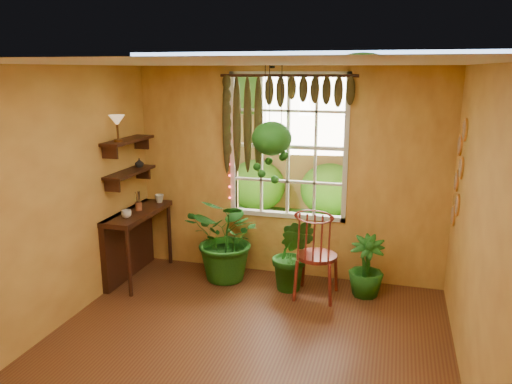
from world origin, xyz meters
TOP-DOWN VIEW (x-y plane):
  - floor at (0.00, 0.00)m, footprint 4.50×4.50m
  - ceiling at (0.00, 0.00)m, footprint 4.50×4.50m
  - wall_back at (0.00, 2.25)m, footprint 4.00×0.00m
  - wall_left at (-2.00, 0.00)m, footprint 0.00×4.50m
  - wall_right at (2.00, 0.00)m, footprint 0.00×4.50m
  - window at (0.00, 2.28)m, footprint 1.52×0.10m
  - valance_vine at (-0.08, 2.16)m, footprint 1.70×0.12m
  - string_lights at (-0.76, 2.19)m, footprint 0.03×0.03m
  - wall_plates at (1.98, 1.79)m, footprint 0.04×0.32m
  - counter_ledge at (-1.91, 1.60)m, footprint 0.40×1.20m
  - shelf_lower at (-1.88, 1.60)m, footprint 0.25×0.90m
  - shelf_upper at (-1.88, 1.60)m, footprint 0.25×0.90m
  - backyard at (0.24, 6.87)m, footprint 14.00×10.00m
  - windsor_chair at (0.50, 1.63)m, footprint 0.51×0.54m
  - potted_plant_left at (-0.66, 1.83)m, footprint 1.23×1.15m
  - potted_plant_mid at (0.20, 1.74)m, footprint 0.55×0.46m
  - potted_plant_right at (1.07, 1.84)m, footprint 0.44×0.44m
  - hanging_basket at (-0.11, 1.88)m, footprint 0.48×0.48m
  - cup_a at (-1.78, 1.29)m, footprint 0.13×0.13m
  - cup_b at (-1.72, 2.05)m, footprint 0.16×0.16m
  - brush_jar at (-1.80, 1.63)m, footprint 0.09×0.09m
  - shelf_vase at (-1.87, 1.84)m, footprint 0.14×0.14m
  - tiffany_lamp at (-1.86, 1.35)m, footprint 0.19×0.19m

SIDE VIEW (x-z plane):
  - floor at x=0.00m, z-range 0.00..0.00m
  - potted_plant_right at x=1.07m, z-range 0.00..0.74m
  - windsor_chair at x=0.50m, z-range -0.27..1.02m
  - potted_plant_mid at x=0.20m, z-range 0.00..0.94m
  - counter_ledge at x=-1.91m, z-range 0.10..1.00m
  - potted_plant_left at x=-0.66m, z-range 0.00..1.13m
  - cup_a at x=-1.78m, z-range 0.90..1.00m
  - cup_b at x=-1.72m, z-range 0.90..1.01m
  - brush_jar at x=-1.80m, z-range 0.87..1.18m
  - backyard at x=0.24m, z-range -4.72..7.28m
  - wall_back at x=0.00m, z-range -0.65..3.35m
  - wall_left at x=-2.00m, z-range -0.90..3.60m
  - wall_right at x=2.00m, z-range -0.90..3.60m
  - shelf_lower at x=-1.88m, z-range 1.38..1.42m
  - shelf_vase at x=-1.87m, z-range 1.42..1.54m
  - wall_plates at x=1.98m, z-range 1.00..2.10m
  - window at x=0.00m, z-range 0.77..2.63m
  - string_lights at x=-0.76m, z-range 0.98..2.52m
  - shelf_upper at x=-1.88m, z-range 1.78..1.82m
  - hanging_basket at x=-0.11m, z-range 1.16..2.53m
  - tiffany_lamp at x=-1.86m, z-range 1.89..2.21m
  - valance_vine at x=-0.08m, z-range 1.73..2.83m
  - ceiling at x=0.00m, z-range 2.70..2.70m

